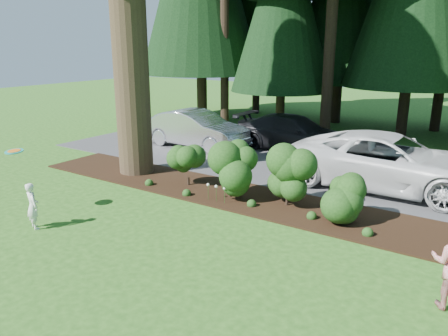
% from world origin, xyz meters
% --- Properties ---
extents(ground, '(80.00, 80.00, 0.00)m').
position_xyz_m(ground, '(0.00, 0.00, 0.00)').
color(ground, '#224E16').
rests_on(ground, ground).
extents(mulch_bed, '(16.00, 2.50, 0.05)m').
position_xyz_m(mulch_bed, '(0.00, 3.25, 0.03)').
color(mulch_bed, black).
rests_on(mulch_bed, ground).
extents(driveway, '(22.00, 6.00, 0.03)m').
position_xyz_m(driveway, '(0.00, 7.50, 0.01)').
color(driveway, '#38383A').
rests_on(driveway, ground).
extents(shrub_row, '(6.53, 1.60, 1.61)m').
position_xyz_m(shrub_row, '(0.77, 3.14, 0.81)').
color(shrub_row, '#183811').
rests_on(shrub_row, ground).
extents(lily_cluster, '(0.69, 0.09, 0.57)m').
position_xyz_m(lily_cluster, '(-0.30, 2.40, 0.50)').
color(lily_cluster, '#183811').
rests_on(lily_cluster, ground).
extents(car_silver_wagon, '(5.12, 1.89, 1.67)m').
position_xyz_m(car_silver_wagon, '(-5.23, 7.87, 0.87)').
color(car_silver_wagon, '#BABABF').
rests_on(car_silver_wagon, driveway).
extents(car_white_suv, '(6.53, 3.09, 1.80)m').
position_xyz_m(car_white_suv, '(3.61, 6.58, 0.93)').
color(car_white_suv, silver).
rests_on(car_white_suv, driveway).
extents(car_dark_suv, '(5.36, 2.24, 1.55)m').
position_xyz_m(car_dark_suv, '(-1.25, 9.80, 0.80)').
color(car_dark_suv, black).
rests_on(car_dark_suv, driveway).
extents(child, '(0.51, 0.41, 1.23)m').
position_xyz_m(child, '(-3.14, -1.76, 0.61)').
color(child, white).
rests_on(child, ground).
extents(frisbee, '(0.48, 0.48, 0.08)m').
position_xyz_m(frisbee, '(-4.34, -1.37, 1.82)').
color(frisbee, teal).
rests_on(frisbee, ground).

